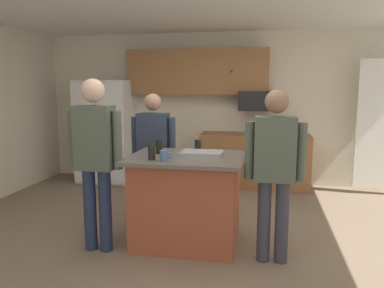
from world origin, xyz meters
name	(u,v)px	position (x,y,z in m)	size (l,w,h in m)	color
floor	(190,243)	(0.00, 0.00, 0.00)	(7.04, 7.04, 0.00)	#7F6B56
back_wall	(222,108)	(0.00, 2.80, 1.30)	(6.40, 0.10, 2.60)	beige
cabinet_run_upper	(197,72)	(-0.40, 2.60, 1.93)	(2.40, 0.38, 0.75)	#936038
cabinet_run_lower	(254,160)	(0.60, 2.48, 0.45)	(1.80, 0.63, 0.90)	#936038
refrigerator	(106,131)	(-2.00, 2.38, 0.89)	(0.92, 0.76, 1.79)	white
microwave_over_range	(256,101)	(0.60, 2.50, 1.45)	(0.56, 0.40, 0.32)	black
kitchen_island	(187,200)	(-0.04, -0.01, 0.49)	(1.21, 0.95, 0.97)	#9E4C33
person_guest_by_door	(95,153)	(-0.91, -0.36, 1.03)	(0.57, 0.23, 1.77)	#232D4C
person_guest_left	(154,148)	(-0.60, 0.65, 0.92)	(0.57, 0.22, 1.60)	#383842
person_host_foreground	(275,165)	(0.87, -0.27, 0.96)	(0.57, 0.22, 1.67)	#383842
glass_short_whisky	(159,147)	(-0.36, 0.07, 1.04)	(0.07, 0.07, 0.15)	black
mug_ceramic_white	(164,156)	(-0.20, -0.31, 1.02)	(0.13, 0.09, 0.11)	#4C6B99
glass_stout_tall	(152,152)	(-0.34, -0.28, 1.05)	(0.07, 0.07, 0.16)	black
glass_dark_ale	(198,146)	(0.03, 0.29, 1.03)	(0.08, 0.08, 0.13)	black
serving_tray	(202,153)	(0.11, 0.07, 0.99)	(0.44, 0.30, 0.04)	#B7B7BC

